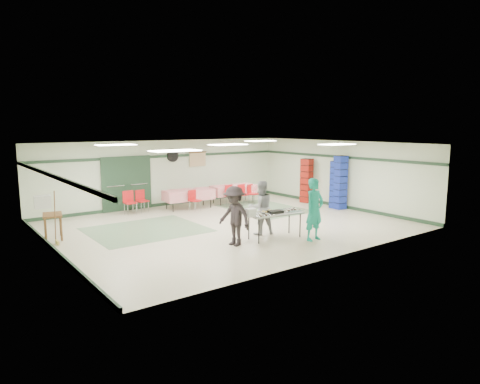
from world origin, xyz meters
TOP-DOWN VIEW (x-y plane):
  - floor at (0.00, 0.00)m, footprint 11.00×11.00m
  - ceiling at (0.00, 0.00)m, footprint 11.00×11.00m
  - wall_back at (0.00, 4.50)m, footprint 11.00×0.00m
  - wall_front at (0.00, -4.50)m, footprint 11.00×0.00m
  - wall_left at (-5.50, 0.00)m, footprint 0.00×9.00m
  - wall_right at (5.50, 0.00)m, footprint 0.00×9.00m
  - trim_back at (0.00, 4.47)m, footprint 11.00×0.06m
  - baseboard_back at (0.00, 4.47)m, footprint 11.00×0.06m
  - trim_left at (-5.47, 0.00)m, footprint 0.06×9.00m
  - baseboard_left at (-5.47, 0.00)m, footprint 0.06×9.00m
  - trim_right at (5.47, 0.00)m, footprint 0.06×9.00m
  - baseboard_right at (5.47, 0.00)m, footprint 0.06×9.00m
  - green_patch_a at (-2.50, 1.00)m, footprint 3.50×3.00m
  - green_patch_b at (2.80, 1.50)m, footprint 2.50×3.50m
  - double_door_left at (-2.20, 4.44)m, footprint 0.90×0.06m
  - double_door_right at (-1.25, 4.44)m, footprint 0.90×0.06m
  - door_frame at (-1.73, 4.42)m, footprint 2.00×0.03m
  - wall_fan at (0.30, 4.44)m, footprint 0.50×0.10m
  - scroll_banner at (1.50, 4.44)m, footprint 0.80×0.02m
  - serving_table at (0.11, -2.22)m, footprint 1.75×0.87m
  - sheet_tray_right at (0.73, -2.26)m, footprint 0.67×0.54m
  - sheet_tray_mid at (-0.04, -2.10)m, footprint 0.58×0.47m
  - sheet_tray_left at (-0.42, -2.36)m, footprint 0.59×0.48m
  - baking_pan at (0.11, -2.24)m, footprint 0.47×0.32m
  - foam_box_stack at (-0.78, -2.20)m, footprint 0.28×0.27m
  - volunteer_teal at (0.90, -3.04)m, footprint 0.68×0.47m
  - volunteer_grey at (0.09, -1.60)m, footprint 0.94×0.81m
  - volunteer_dark at (-1.28, -2.12)m, footprint 0.81×1.17m
  - dining_table_a at (2.58, 3.30)m, footprint 2.00×1.04m
  - dining_table_b at (0.38, 3.30)m, footprint 2.03×1.04m
  - chair_a at (2.66, 2.73)m, footprint 0.42×0.42m
  - chair_b at (2.02, 2.73)m, footprint 0.47×0.47m
  - chair_c at (3.14, 2.72)m, footprint 0.47×0.47m
  - chair_d at (0.27, 2.73)m, footprint 0.45×0.45m
  - chair_loose_a at (-1.43, 3.78)m, footprint 0.44×0.44m
  - chair_loose_b at (-2.00, 3.59)m, footprint 0.42×0.42m
  - crate_stack_blue_a at (5.15, -0.38)m, footprint 0.46×0.46m
  - crate_stack_red at (5.15, 1.47)m, footprint 0.50×0.50m
  - crate_stack_blue_b at (5.15, -0.16)m, footprint 0.38×0.38m
  - printer_table at (-5.15, 1.60)m, footprint 0.68×0.89m
  - office_printer at (-5.15, 2.79)m, footprint 0.55×0.50m
  - broom at (-5.23, 0.94)m, footprint 0.03×0.24m

SIDE VIEW (x-z plane):
  - floor at x=0.00m, z-range 0.00..0.00m
  - green_patch_a at x=-2.50m, z-range 0.00..0.01m
  - green_patch_b at x=2.80m, z-range 0.00..0.01m
  - baseboard_back at x=0.00m, z-range 0.00..0.12m
  - baseboard_left at x=-5.47m, z-range 0.00..0.12m
  - baseboard_right at x=5.47m, z-range 0.00..0.12m
  - chair_c at x=3.14m, z-range 0.09..0.90m
  - chair_d at x=0.27m, z-range 0.09..0.91m
  - chair_a at x=2.66m, z-range 0.09..0.94m
  - chair_loose_a at x=-1.43m, z-range 0.09..0.94m
  - chair_b at x=2.02m, z-range 0.10..0.98m
  - chair_loose_b at x=-2.00m, z-range 0.10..0.99m
  - dining_table_a at x=2.58m, z-range 0.19..0.95m
  - dining_table_b at x=0.38m, z-range 0.19..0.95m
  - printer_table at x=-5.15m, z-range 0.25..1.00m
  - serving_table at x=0.11m, z-range 0.33..1.09m
  - sheet_tray_right at x=0.73m, z-range 0.76..0.78m
  - sheet_tray_mid at x=-0.04m, z-range 0.76..0.78m
  - sheet_tray_left at x=-0.42m, z-range 0.76..0.78m
  - broom at x=-5.23m, z-range 0.03..1.53m
  - baking_pan at x=0.11m, z-range 0.76..0.84m
  - volunteer_grey at x=0.09m, z-range 0.00..1.65m
  - volunteer_dark at x=-1.28m, z-range 0.00..1.66m
  - foam_box_stack at x=-0.78m, z-range 0.76..1.00m
  - volunteer_teal at x=0.90m, z-range 0.00..1.81m
  - office_printer at x=-5.15m, z-range 0.74..1.13m
  - crate_stack_red at x=5.15m, z-range 0.00..1.90m
  - crate_stack_blue_b at x=5.15m, z-range 0.00..1.90m
  - double_door_left at x=-2.20m, z-range 0.00..2.10m
  - double_door_right at x=-1.25m, z-range 0.00..2.10m
  - door_frame at x=-1.73m, z-range -0.02..2.12m
  - crate_stack_blue_a at x=5.15m, z-range 0.00..2.13m
  - wall_back at x=0.00m, z-range -4.15..6.85m
  - wall_front at x=0.00m, z-range -4.15..6.85m
  - wall_left at x=-5.50m, z-range -3.15..5.85m
  - wall_right at x=5.50m, z-range -3.15..5.85m
  - scroll_banner at x=1.50m, z-range 1.55..2.15m
  - trim_back at x=0.00m, z-range 2.00..2.10m
  - trim_left at x=-5.47m, z-range 2.00..2.10m
  - trim_right at x=5.47m, z-range 2.00..2.10m
  - wall_fan at x=0.30m, z-range 1.80..2.30m
  - ceiling at x=0.00m, z-range 2.70..2.70m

